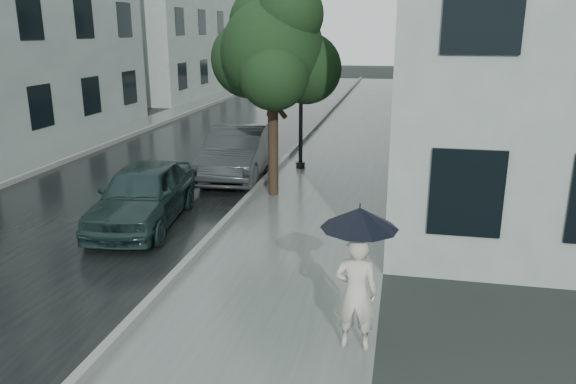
% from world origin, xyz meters
% --- Properties ---
extents(ground, '(120.00, 120.00, 0.00)m').
position_xyz_m(ground, '(0.00, 0.00, 0.00)').
color(ground, black).
rests_on(ground, ground).
extents(sidewalk, '(3.50, 60.00, 0.01)m').
position_xyz_m(sidewalk, '(0.25, 12.00, 0.00)').
color(sidewalk, slate).
rests_on(sidewalk, ground).
extents(kerb_near, '(0.15, 60.00, 0.15)m').
position_xyz_m(kerb_near, '(-1.57, 12.00, 0.07)').
color(kerb_near, slate).
rests_on(kerb_near, ground).
extents(asphalt_road, '(6.85, 60.00, 0.00)m').
position_xyz_m(asphalt_road, '(-5.08, 12.00, 0.00)').
color(asphalt_road, black).
rests_on(asphalt_road, ground).
extents(kerb_far, '(0.15, 60.00, 0.15)m').
position_xyz_m(kerb_far, '(-8.57, 12.00, 0.07)').
color(kerb_far, slate).
rests_on(kerb_far, ground).
extents(sidewalk_far, '(1.70, 60.00, 0.01)m').
position_xyz_m(sidewalk_far, '(-9.50, 12.00, 0.00)').
color(sidewalk_far, '#4C5451').
rests_on(sidewalk_far, ground).
extents(building_near, '(7.02, 36.00, 9.00)m').
position_xyz_m(building_near, '(5.47, 19.50, 4.50)').
color(building_near, '#8D9A94').
rests_on(building_near, ground).
extents(building_far_b, '(7.02, 18.00, 8.00)m').
position_xyz_m(building_far_b, '(-13.77, 30.00, 4.00)').
color(building_far_b, '#8D9A94').
rests_on(building_far_b, ground).
extents(pedestrian, '(0.60, 0.40, 1.62)m').
position_xyz_m(pedestrian, '(1.70, -1.00, 0.82)').
color(pedestrian, beige).
rests_on(pedestrian, sidewalk).
extents(umbrella, '(1.35, 1.35, 1.14)m').
position_xyz_m(umbrella, '(1.72, -1.00, 1.89)').
color(umbrella, black).
rests_on(umbrella, ground).
extents(street_tree, '(3.39, 3.08, 5.36)m').
position_xyz_m(street_tree, '(-1.07, 6.11, 3.71)').
color(street_tree, '#332619').
rests_on(street_tree, ground).
extents(lamp_post, '(0.84, 0.38, 5.06)m').
position_xyz_m(lamp_post, '(-1.04, 8.98, 2.90)').
color(lamp_post, black).
rests_on(lamp_post, ground).
extents(car_near, '(2.11, 4.22, 1.38)m').
position_xyz_m(car_near, '(-3.38, 3.14, 0.70)').
color(car_near, '#1A2D2D').
rests_on(car_near, ground).
extents(car_far, '(1.91, 4.58, 1.47)m').
position_xyz_m(car_far, '(-2.54, 7.66, 0.74)').
color(car_far, '#262A2C').
rests_on(car_far, ground).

